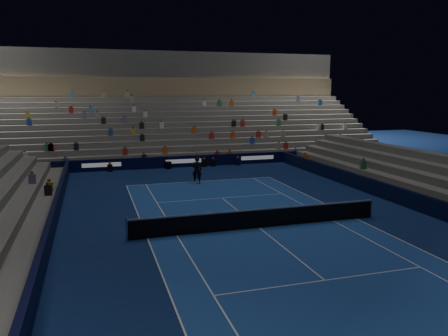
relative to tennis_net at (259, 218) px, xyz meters
name	(u,v)px	position (x,y,z in m)	size (l,w,h in m)	color
ground	(259,228)	(0.00, 0.00, -0.50)	(90.00, 90.00, 0.00)	#0D1F4F
court_surface	(259,228)	(0.00, 0.00, -0.50)	(10.97, 23.77, 0.01)	#1B4396
sponsor_barrier_far	(183,161)	(0.00, 18.50, 0.00)	(44.00, 0.25, 1.00)	black
sponsor_barrier_east	(423,204)	(9.70, 0.00, 0.00)	(0.25, 37.00, 1.00)	black
sponsor_barrier_west	(48,237)	(-9.70, 0.00, 0.00)	(0.25, 37.00, 1.00)	black
grandstand_main	(165,122)	(0.00, 27.90, 2.87)	(44.00, 15.20, 11.20)	slate
tennis_net	(259,218)	(0.00, 0.00, 0.00)	(12.90, 0.10, 1.10)	#B2B2B7
tennis_player	(197,170)	(-0.48, 11.24, 0.49)	(0.73, 0.48, 1.99)	black
broadcast_camera	(168,165)	(-1.43, 18.06, -0.19)	(0.54, 0.95, 0.61)	black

